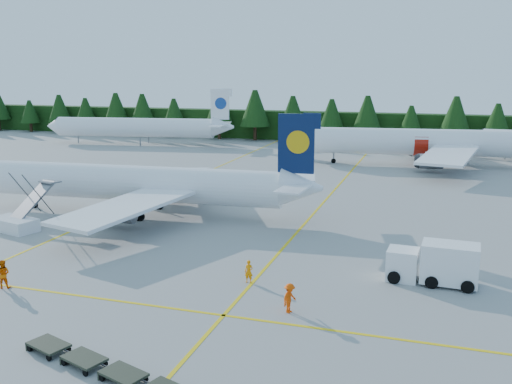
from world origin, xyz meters
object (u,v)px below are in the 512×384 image
(airliner_navy, at_px, (128,183))
(airliner_red, at_px, (416,142))
(service_truck, at_px, (433,263))
(airstairs, at_px, (17,221))

(airliner_navy, relative_size, airliner_red, 0.89)
(service_truck, bearing_deg, airliner_red, 96.88)
(airstairs, height_order, service_truck, airstairs)
(airliner_red, height_order, airstairs, airliner_red)
(airliner_navy, relative_size, airstairs, 5.41)
(airliner_navy, relative_size, service_truck, 5.87)
(airliner_navy, xyz_separation_m, service_truck, (30.16, -10.96, -1.73))
(airliner_navy, height_order, airstairs, airliner_navy)
(airliner_navy, distance_m, airliner_red, 48.48)
(airliner_red, bearing_deg, airstairs, -131.86)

